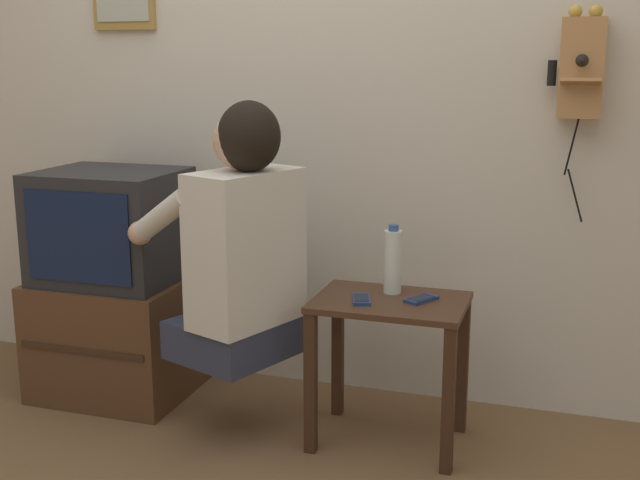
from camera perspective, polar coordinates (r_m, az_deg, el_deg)
wall_back at (r=3.27m, az=0.48°, el=11.13°), size 6.80×0.05×2.55m
side_table at (r=2.88m, az=4.97°, el=-6.64°), size 0.53×0.38×0.54m
person at (r=2.83m, az=-5.68°, el=-0.14°), size 0.62×0.56×0.93m
tv_stand at (r=3.47m, az=-14.09°, el=-6.53°), size 0.61×0.54×0.49m
television at (r=3.33m, az=-14.66°, el=0.98°), size 0.55×0.46×0.45m
wall_phone_antique at (r=3.04m, az=18.09°, el=11.63°), size 0.19×0.18×0.76m
cell_phone_held at (r=2.82m, az=2.95°, el=-4.22°), size 0.09×0.14×0.01m
cell_phone_spare at (r=2.84m, az=7.21°, el=-4.19°), size 0.11×0.14×0.01m
water_bottle at (r=2.89m, az=5.21°, el=-1.50°), size 0.07×0.07×0.25m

